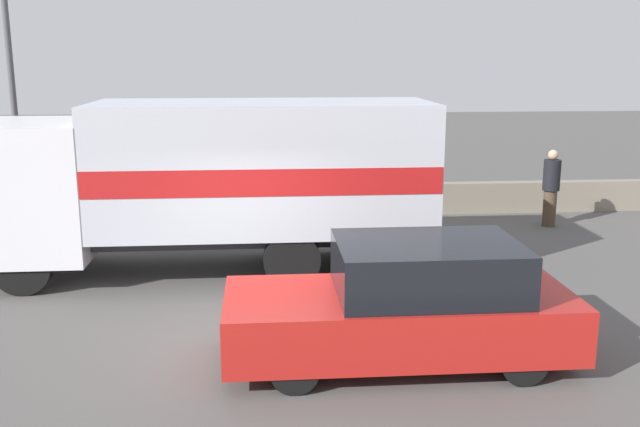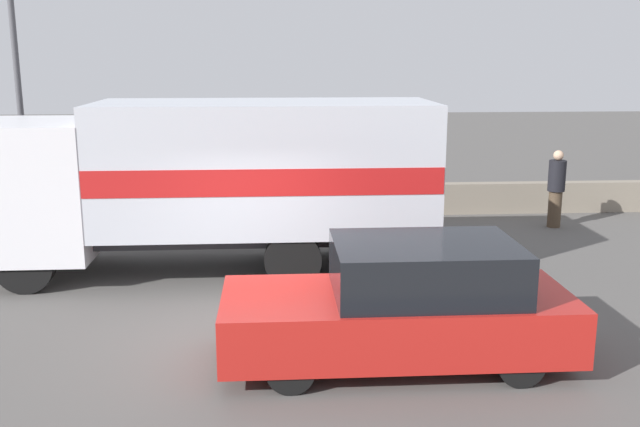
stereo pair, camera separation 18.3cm
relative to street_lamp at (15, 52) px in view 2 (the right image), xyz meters
The scene contains 6 objects.
ground_plane 9.52m from the street_lamp, 51.48° to the right, with size 80.00×80.00×0.00m, color #514F4C.
stone_wall_backdrop 6.58m from the street_lamp, 10.84° to the left, with size 60.00×0.35×0.78m.
street_lamp is the anchor object (origin of this frame).
box_truck 6.26m from the street_lamp, 37.64° to the right, with size 8.25×2.50×3.16m.
car_hatchback 11.26m from the street_lamp, 46.75° to the right, with size 4.56×1.85×1.63m.
pedestrian 12.71m from the street_lamp, ahead, with size 0.40×0.40×1.83m.
Camera 2 is at (0.33, -9.87, 4.00)m, focal length 40.00 mm.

